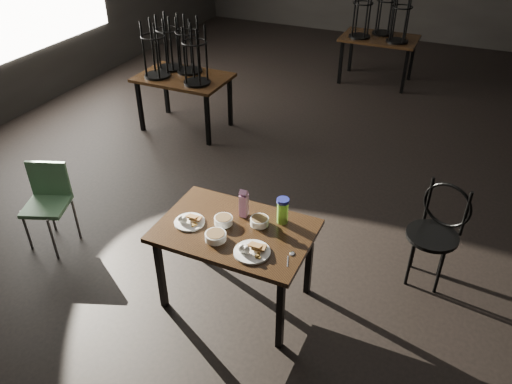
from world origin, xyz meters
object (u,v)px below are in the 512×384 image
at_px(juice_carton, 244,204).
at_px(bentwood_chair, 437,227).
at_px(main_table, 235,237).
at_px(water_bottle, 283,210).
at_px(school_chair, 48,197).

height_order(juice_carton, bentwood_chair, juice_carton).
height_order(main_table, juice_carton, juice_carton).
relative_size(juice_carton, bentwood_chair, 0.27).
relative_size(main_table, water_bottle, 5.53).
bearing_deg(bentwood_chair, main_table, -128.53).
bearing_deg(school_chair, water_bottle, -15.12).
relative_size(juice_carton, school_chair, 0.30).
height_order(juice_carton, school_chair, juice_carton).
distance_m(juice_carton, water_bottle, 0.32).
relative_size(main_table, juice_carton, 4.90).
xyz_separation_m(main_table, juice_carton, (-0.01, 0.19, 0.19)).
xyz_separation_m(main_table, water_bottle, (0.30, 0.24, 0.19)).
xyz_separation_m(juice_carton, school_chair, (-1.96, -0.19, -0.37)).
height_order(main_table, water_bottle, water_bottle).
distance_m(main_table, bentwood_chair, 1.73).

